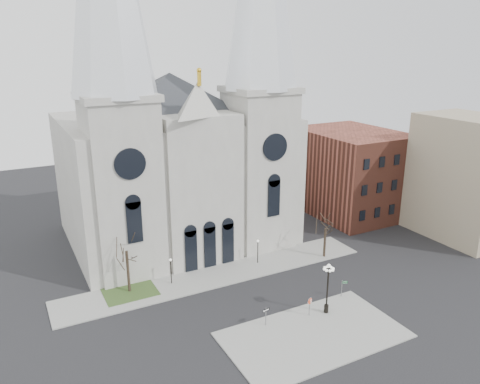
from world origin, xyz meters
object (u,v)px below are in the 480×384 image
stop_sign (310,303)px  street_name_sign (342,287)px  globe_lamp (328,282)px  one_way_sign (266,313)px

stop_sign → street_name_sign: (5.62, 1.44, -0.30)m
stop_sign → street_name_sign: size_ratio=1.03×
globe_lamp → one_way_sign: 7.40m
one_way_sign → street_name_sign: 10.68m
one_way_sign → street_name_sign: (10.64, 0.83, -0.14)m
stop_sign → one_way_sign: (-5.02, 0.61, -0.16)m
globe_lamp → stop_sign: bearing=169.1°
stop_sign → globe_lamp: bearing=-6.7°
one_way_sign → street_name_sign: street_name_sign is taller
stop_sign → street_name_sign: stop_sign is taller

